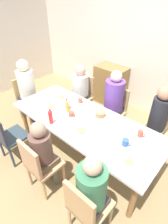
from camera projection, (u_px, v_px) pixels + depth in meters
The scene contains 29 objects.
ground_plane at pixel (84, 153), 3.12m from camera, with size 7.45×7.45×0.00m, color olive.
wall_back at pixel (151, 52), 3.56m from camera, with size 6.45×0.12×2.60m, color beige.
dining_table at pixel (84, 124), 2.73m from camera, with size 2.42×0.97×0.73m.
chair_0 at pixel (115, 108), 3.34m from camera, with size 0.40×0.40×0.90m.
person_0 at pixel (114, 98), 3.14m from camera, with size 0.33×0.33×1.27m.
chair_1 at pixel (83, 94), 3.78m from camera, with size 0.40×0.40×0.90m.
person_1 at pixel (80, 87), 3.62m from camera, with size 0.33×0.33×1.16m.
chair_2 at pixel (157, 127), 2.90m from camera, with size 0.40×0.40×0.90m.
person_2 at pixel (158, 117), 2.70m from camera, with size 0.30×0.30×1.28m.
chair_3 at pixel (7, 135), 2.74m from camera, with size 0.40×0.40×0.90m.
chair_4 at pixel (86, 207), 1.86m from camera, with size 0.40×0.40×0.90m.
person_4 at pixel (92, 190), 1.80m from camera, with size 0.31×0.31×1.19m.
chair_5 at pixel (39, 164), 2.30m from camera, with size 0.40×0.40×0.90m.
person_5 at pixel (43, 151), 2.26m from camera, with size 0.30×0.30×1.14m.
chair_6 at pixel (27, 97), 3.69m from camera, with size 0.40×0.40×0.90m.
person_6 at pixel (27, 86), 3.49m from camera, with size 0.32×0.32×1.31m.
plate_0 at pixel (61, 97), 3.22m from camera, with size 0.25×0.25×0.04m.
plate_1 at pixel (129, 163), 2.03m from camera, with size 0.21×0.21×0.04m.
plate_2 at pixel (81, 131), 2.47m from camera, with size 0.25×0.25×0.04m.
plate_3 at pixel (68, 107), 2.96m from camera, with size 0.23×0.23×0.04m.
plate_4 at pixel (51, 106), 2.98m from camera, with size 0.22×0.22×0.04m.
bowl_0 at pixel (100, 113), 2.76m from camera, with size 0.16×0.16×0.09m.
cup_0 at pixel (72, 114), 2.76m from camera, with size 0.12×0.09×0.07m.
cup_1 at pixel (125, 142), 2.25m from camera, with size 0.12×0.08×0.09m.
cup_2 at pixel (80, 100), 3.07m from camera, with size 0.11×0.07×0.09m.
cup_3 at pixel (140, 133), 2.38m from camera, with size 0.11×0.07×0.10m.
bottle_0 at pixel (51, 117), 2.57m from camera, with size 0.06×0.06×0.25m.
bottle_1 at pixel (67, 106), 2.82m from camera, with size 0.06×0.06×0.23m.
side_cabinet at pixel (110, 85), 4.24m from camera, with size 0.70×0.44×0.90m, color olive.
Camera 1 is at (1.43, -1.58, 2.39)m, focal length 28.76 mm.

